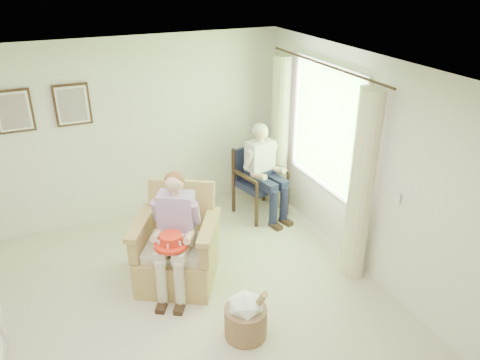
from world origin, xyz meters
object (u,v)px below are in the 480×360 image
Objects in this scene: wicker_armchair at (176,253)px; hatbox at (246,316)px; red_hat at (171,242)px; wood_armchair at (258,178)px; person_wicker at (178,225)px; person_dark at (263,165)px.

hatbox is at bearing -42.94° from wicker_armchair.
wicker_armchair is 3.06× the size of red_hat.
wicker_armchair reaches higher than red_hat.
wood_armchair is 2.09m from person_wicker.
wicker_armchair is at bearing -158.07° from wood_armchair.
wicker_armchair is 0.51m from red_hat.
wicker_armchair is 1.94m from person_dark.
person_dark reaches higher than wood_armchair.
red_hat is at bearing -97.90° from person_wicker.
person_wicker is 1.24m from hatbox.
red_hat is at bearing -156.75° from person_dark.
red_hat is at bearing 119.96° from hatbox.
person_dark reaches higher than wicker_armchair.
wood_armchair is 2.28m from red_hat.
hatbox is (0.37, -1.18, -0.11)m from wicker_armchair.
person_dark reaches higher than hatbox.
red_hat is 0.58× the size of hatbox.
person_wicker is at bearing -154.68° from wood_armchair.
red_hat reaches higher than hatbox.
person_wicker is at bearing -158.42° from person_dark.
wood_armchair reaches higher than hatbox.
person_dark is 2.17m from red_hat.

